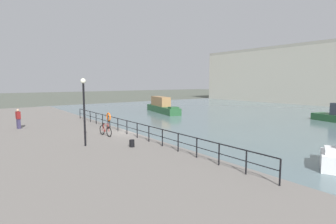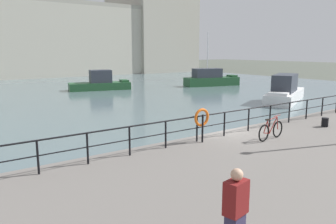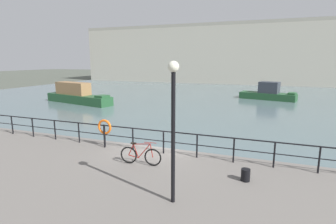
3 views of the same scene
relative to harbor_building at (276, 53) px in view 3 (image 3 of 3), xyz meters
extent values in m
plane|color=#4C5147|center=(-7.02, -55.23, -6.90)|extent=(240.00, 240.00, 0.00)
cube|color=slate|center=(-7.02, -25.03, -6.89)|extent=(80.00, 60.00, 0.01)
cube|color=#B2AD9E|center=(-7.02, 0.01, -0.57)|extent=(77.40, 15.80, 12.65)
cube|color=gray|center=(-7.02, -7.59, 6.10)|extent=(77.40, 0.60, 0.70)
cube|color=#23512D|center=(-23.53, -40.53, -6.37)|extent=(10.14, 4.02, 1.03)
cube|color=#997047|center=(-24.43, -40.33, -5.11)|extent=(5.16, 2.58, 1.49)
cube|color=#23512D|center=(-19.45, -41.45, -5.74)|extent=(1.46, 1.55, 0.24)
cube|color=#23512D|center=(-1.63, -29.03, -6.45)|extent=(7.50, 3.92, 0.88)
cube|color=#333842|center=(-1.51, -29.06, -5.26)|extent=(2.85, 2.43, 1.49)
cube|color=#23512D|center=(1.29, -29.77, -5.89)|extent=(1.22, 1.72, 0.24)
cylinder|color=black|center=(-15.71, -55.98, -5.40)|extent=(0.07, 0.07, 1.05)
cylinder|color=black|center=(-14.14, -55.98, -5.40)|extent=(0.07, 0.07, 1.05)
cylinder|color=black|center=(-12.57, -55.98, -5.40)|extent=(0.07, 0.07, 1.05)
cylinder|color=black|center=(-11.00, -55.98, -5.40)|extent=(0.07, 0.07, 1.05)
cylinder|color=black|center=(-9.43, -55.98, -5.40)|extent=(0.07, 0.07, 1.05)
cylinder|color=black|center=(-7.87, -55.98, -5.40)|extent=(0.07, 0.07, 1.05)
cylinder|color=black|center=(-6.30, -55.98, -5.40)|extent=(0.07, 0.07, 1.05)
cylinder|color=black|center=(-4.73, -55.98, -5.40)|extent=(0.07, 0.07, 1.05)
cylinder|color=black|center=(-3.16, -55.98, -5.40)|extent=(0.07, 0.07, 1.05)
cylinder|color=black|center=(-1.59, -55.98, -5.40)|extent=(0.07, 0.07, 1.05)
cylinder|color=black|center=(-0.02, -55.98, -5.40)|extent=(0.07, 0.07, 1.05)
cylinder|color=black|center=(-5.51, -55.98, -4.88)|extent=(23.55, 0.06, 0.06)
cylinder|color=black|center=(-5.51, -55.98, -5.35)|extent=(23.55, 0.04, 0.04)
torus|color=black|center=(-6.17, -57.49, -5.57)|extent=(0.72, 0.13, 0.72)
torus|color=black|center=(-7.22, -57.59, -5.57)|extent=(0.72, 0.13, 0.72)
cylinder|color=maroon|center=(-6.53, -57.53, -5.33)|extent=(0.55, 0.09, 0.66)
cylinder|color=maroon|center=(-6.89, -57.56, -5.36)|extent=(0.24, 0.06, 0.58)
cylinder|color=maroon|center=(-6.63, -57.54, -5.04)|extent=(0.72, 0.10, 0.11)
cylinder|color=maroon|center=(-7.00, -57.57, -5.61)|extent=(0.43, 0.08, 0.12)
cylinder|color=maroon|center=(-7.10, -57.58, -5.32)|extent=(0.26, 0.06, 0.51)
cylinder|color=maroon|center=(-6.22, -57.50, -5.29)|extent=(0.14, 0.05, 0.57)
cube|color=black|center=(-6.99, -57.57, -5.04)|extent=(0.23, 0.11, 0.05)
cylinder|color=maroon|center=(-6.28, -57.50, -4.96)|extent=(0.52, 0.07, 0.02)
cylinder|color=black|center=(-2.55, -57.59, -5.71)|extent=(0.32, 0.32, 0.44)
cylinder|color=black|center=(-9.32, -56.19, -5.35)|extent=(0.08, 0.08, 1.15)
torus|color=orange|center=(-9.32, -56.13, -4.91)|extent=(0.75, 0.11, 0.75)
cylinder|color=black|center=(-4.51, -59.81, -3.98)|extent=(0.12, 0.12, 3.89)
sphere|color=silver|center=(-4.51, -59.81, -1.90)|extent=(0.32, 0.32, 0.32)
camera|label=1|loc=(11.65, -65.25, -1.97)|focal=28.42mm
camera|label=2|loc=(-18.10, -66.01, -2.24)|focal=35.45mm
camera|label=3|loc=(-2.14, -66.65, -1.74)|focal=27.95mm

